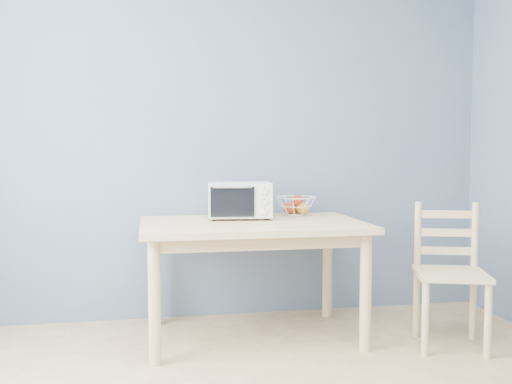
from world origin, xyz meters
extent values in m
cube|color=slate|center=(0.00, 2.25, 1.30)|extent=(4.00, 0.01, 2.60)
cube|color=tan|center=(0.16, 1.70, 0.73)|extent=(1.40, 0.90, 0.04)
cylinder|color=tan|center=(-0.46, 1.33, 0.35)|extent=(0.07, 0.07, 0.71)
cylinder|color=tan|center=(0.78, 1.33, 0.35)|extent=(0.07, 0.07, 0.71)
cylinder|color=tan|center=(-0.46, 2.07, 0.35)|extent=(0.07, 0.07, 0.71)
cylinder|color=tan|center=(0.78, 2.07, 0.35)|extent=(0.07, 0.07, 0.71)
cube|color=silver|center=(0.11, 1.87, 0.88)|extent=(0.44, 0.31, 0.23)
cube|color=black|center=(0.05, 1.87, 0.88)|extent=(0.29, 0.26, 0.18)
cube|color=black|center=(0.04, 1.73, 0.88)|extent=(0.28, 0.04, 0.19)
cylinder|color=silver|center=(0.04, 1.72, 0.97)|extent=(0.25, 0.04, 0.01)
cube|color=silver|center=(0.24, 1.72, 0.88)|extent=(0.11, 0.02, 0.21)
cylinder|color=black|center=(-0.08, 1.78, 0.76)|extent=(0.02, 0.02, 0.01)
cylinder|color=black|center=(0.27, 1.75, 0.76)|extent=(0.02, 0.02, 0.01)
cylinder|color=black|center=(-0.06, 1.99, 0.76)|extent=(0.02, 0.02, 0.01)
cylinder|color=black|center=(0.29, 1.96, 0.76)|extent=(0.02, 0.02, 0.01)
cylinder|color=silver|center=(0.24, 1.71, 0.94)|extent=(0.04, 0.02, 0.04)
cylinder|color=silver|center=(0.24, 1.71, 0.88)|extent=(0.04, 0.02, 0.04)
cylinder|color=silver|center=(0.24, 1.71, 0.81)|extent=(0.04, 0.02, 0.04)
torus|color=silver|center=(0.52, 1.99, 0.88)|extent=(0.37, 0.37, 0.01)
torus|color=silver|center=(0.52, 1.99, 0.82)|extent=(0.29, 0.29, 0.01)
torus|color=silver|center=(0.52, 1.99, 0.76)|extent=(0.17, 0.17, 0.01)
sphere|color=red|center=(0.48, 2.00, 0.80)|extent=(0.09, 0.09, 0.09)
sphere|color=orange|center=(0.56, 1.97, 0.80)|extent=(0.09, 0.09, 0.09)
sphere|color=#EFB35C|center=(0.53, 2.05, 0.80)|extent=(0.08, 0.08, 0.08)
sphere|color=red|center=(0.53, 1.99, 0.86)|extent=(0.08, 0.08, 0.08)
cube|color=tan|center=(1.31, 1.30, 0.45)|extent=(0.52, 0.52, 0.03)
cylinder|color=tan|center=(1.09, 1.19, 0.22)|extent=(0.04, 0.04, 0.44)
cylinder|color=tan|center=(1.42, 1.08, 0.22)|extent=(0.04, 0.04, 0.44)
cylinder|color=tan|center=(1.20, 1.52, 0.22)|extent=(0.04, 0.04, 0.44)
cylinder|color=tan|center=(1.53, 1.41, 0.22)|extent=(0.04, 0.04, 0.44)
cylinder|color=tan|center=(1.20, 1.52, 0.66)|extent=(0.04, 0.04, 0.44)
cylinder|color=tan|center=(1.53, 1.41, 0.66)|extent=(0.04, 0.04, 0.44)
cube|color=tan|center=(1.37, 1.46, 0.56)|extent=(0.34, 0.13, 0.05)
cube|color=tan|center=(1.37, 1.46, 0.68)|extent=(0.34, 0.13, 0.05)
cube|color=tan|center=(1.37, 1.46, 0.80)|extent=(0.34, 0.13, 0.05)
camera|label=1|loc=(-0.48, -1.84, 1.19)|focal=40.00mm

